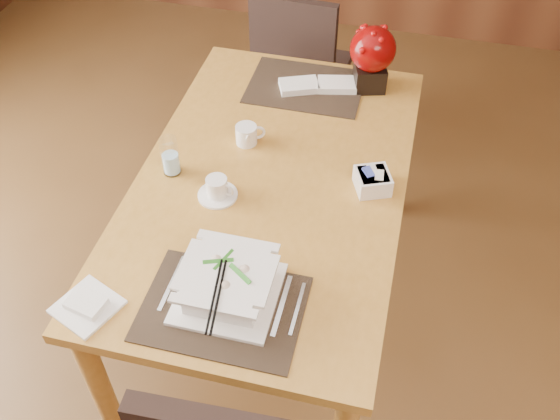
% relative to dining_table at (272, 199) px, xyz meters
% --- Properties ---
extents(dining_table, '(0.90, 1.50, 0.75)m').
position_rel_dining_table_xyz_m(dining_table, '(0.00, 0.00, 0.00)').
color(dining_table, '#BF8635').
rests_on(dining_table, ground).
extents(placemat_near, '(0.45, 0.33, 0.01)m').
position_rel_dining_table_xyz_m(placemat_near, '(0.00, -0.55, 0.10)').
color(placemat_near, black).
rests_on(placemat_near, dining_table).
extents(placemat_far, '(0.45, 0.33, 0.01)m').
position_rel_dining_table_xyz_m(placemat_far, '(0.00, 0.55, 0.10)').
color(placemat_far, black).
rests_on(placemat_far, dining_table).
extents(soup_setting, '(0.28, 0.28, 0.11)m').
position_rel_dining_table_xyz_m(soup_setting, '(0.00, -0.50, 0.15)').
color(soup_setting, white).
rests_on(soup_setting, dining_table).
extents(coffee_cup, '(0.13, 0.13, 0.08)m').
position_rel_dining_table_xyz_m(coffee_cup, '(-0.15, -0.12, 0.13)').
color(coffee_cup, white).
rests_on(coffee_cup, dining_table).
extents(water_glass, '(0.08, 0.08, 0.14)m').
position_rel_dining_table_xyz_m(water_glass, '(-0.34, -0.05, 0.17)').
color(water_glass, white).
rests_on(water_glass, dining_table).
extents(creamer_jug, '(0.13, 0.13, 0.07)m').
position_rel_dining_table_xyz_m(creamer_jug, '(-0.13, 0.16, 0.13)').
color(creamer_jug, white).
rests_on(creamer_jug, dining_table).
extents(sugar_caddy, '(0.14, 0.14, 0.07)m').
position_rel_dining_table_xyz_m(sugar_caddy, '(0.34, 0.03, 0.13)').
color(sugar_caddy, white).
rests_on(sugar_caddy, dining_table).
extents(berry_decor, '(0.18, 0.18, 0.26)m').
position_rel_dining_table_xyz_m(berry_decor, '(0.24, 0.61, 0.24)').
color(berry_decor, black).
rests_on(berry_decor, dining_table).
extents(napkins_far, '(0.32, 0.19, 0.03)m').
position_rel_dining_table_xyz_m(napkins_far, '(0.06, 0.55, 0.12)').
color(napkins_far, white).
rests_on(napkins_far, dining_table).
extents(bread_plate, '(0.21, 0.21, 0.01)m').
position_rel_dining_table_xyz_m(bread_plate, '(-0.37, -0.64, 0.10)').
color(bread_plate, white).
rests_on(bread_plate, dining_table).
extents(far_chair, '(0.45, 0.45, 0.90)m').
position_rel_dining_table_xyz_m(far_chair, '(-0.14, 1.07, -0.15)').
color(far_chair, black).
rests_on(far_chair, ground).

